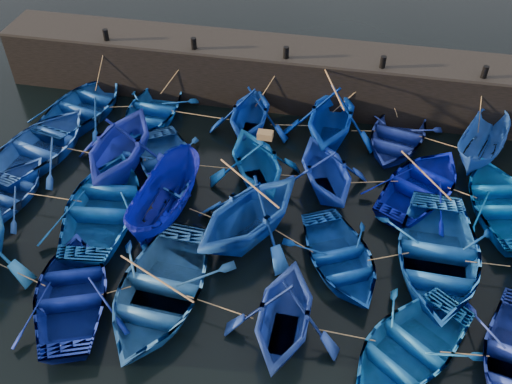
% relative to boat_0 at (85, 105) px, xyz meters
% --- Properties ---
extents(ground, '(120.00, 120.00, 0.00)m').
position_rel_boat_0_xyz_m(ground, '(8.54, -7.44, -0.54)').
color(ground, black).
rests_on(ground, ground).
extents(quay_wall, '(26.00, 2.50, 2.50)m').
position_rel_boat_0_xyz_m(quay_wall, '(8.54, 3.06, 0.71)').
color(quay_wall, black).
rests_on(quay_wall, ground).
extents(quay_top, '(26.00, 2.50, 0.12)m').
position_rel_boat_0_xyz_m(quay_top, '(8.54, 3.06, 2.02)').
color(quay_top, black).
rests_on(quay_top, quay_wall).
extents(bollard_0, '(0.24, 0.24, 0.50)m').
position_rel_boat_0_xyz_m(bollard_0, '(0.54, 2.16, 2.33)').
color(bollard_0, black).
rests_on(bollard_0, quay_top).
extents(bollard_1, '(0.24, 0.24, 0.50)m').
position_rel_boat_0_xyz_m(bollard_1, '(4.54, 2.16, 2.33)').
color(bollard_1, black).
rests_on(bollard_1, quay_top).
extents(bollard_2, '(0.24, 0.24, 0.50)m').
position_rel_boat_0_xyz_m(bollard_2, '(8.54, 2.16, 2.33)').
color(bollard_2, black).
rests_on(bollard_2, quay_top).
extents(bollard_3, '(0.24, 0.24, 0.50)m').
position_rel_boat_0_xyz_m(bollard_3, '(12.54, 2.16, 2.33)').
color(bollard_3, black).
rests_on(bollard_3, quay_top).
extents(bollard_4, '(0.24, 0.24, 0.50)m').
position_rel_boat_0_xyz_m(bollard_4, '(16.54, 2.16, 2.33)').
color(bollard_4, black).
rests_on(bollard_4, quay_top).
extents(boat_0, '(4.76, 5.86, 1.07)m').
position_rel_boat_0_xyz_m(boat_0, '(0.00, 0.00, 0.00)').
color(boat_0, navy).
rests_on(boat_0, ground).
extents(boat_1, '(3.48, 4.75, 0.96)m').
position_rel_boat_0_xyz_m(boat_1, '(2.99, 0.33, -0.06)').
color(boat_1, '#0E4BAE').
rests_on(boat_1, ground).
extents(boat_2, '(3.46, 4.00, 2.08)m').
position_rel_boat_0_xyz_m(boat_2, '(7.39, 0.17, 0.50)').
color(boat_2, '#073093').
rests_on(boat_2, ground).
extents(boat_3, '(4.24, 4.83, 2.41)m').
position_rel_boat_0_xyz_m(boat_3, '(10.76, 0.40, 0.67)').
color(boat_3, '#022EA5').
rests_on(boat_3, ground).
extents(boat_4, '(4.28, 5.25, 0.96)m').
position_rel_boat_0_xyz_m(boat_4, '(13.51, 0.57, -0.06)').
color(boat_4, navy).
rests_on(boat_4, ground).
extents(boat_5, '(2.96, 4.46, 1.61)m').
position_rel_boat_0_xyz_m(boat_5, '(16.79, 0.09, 0.27)').
color(boat_5, '#1B4795').
rests_on(boat_5, ground).
extents(boat_6, '(4.90, 5.99, 1.09)m').
position_rel_boat_0_xyz_m(boat_6, '(-0.53, -3.01, 0.01)').
color(boat_6, '#1B4795').
rests_on(boat_6, ground).
extents(boat_7, '(4.31, 4.95, 2.55)m').
position_rel_boat_0_xyz_m(boat_7, '(3.00, -3.16, 0.74)').
color(boat_7, '#16269D').
rests_on(boat_7, ground).
extents(boat_8, '(5.06, 5.54, 0.94)m').
position_rel_boat_0_xyz_m(boat_8, '(4.78, -3.04, -0.07)').
color(boat_8, '#194D99').
rests_on(boat_8, ground).
extents(boat_9, '(5.14, 5.38, 2.20)m').
position_rel_boat_0_xyz_m(boat_9, '(8.32, -2.95, 0.56)').
color(boat_9, '#074A9D').
rests_on(boat_9, ground).
extents(boat_10, '(4.84, 5.13, 2.13)m').
position_rel_boat_0_xyz_m(boat_10, '(10.92, -2.89, 0.53)').
color(boat_10, '#1231B1').
rests_on(boat_10, ground).
extents(boat_11, '(5.32, 5.86, 0.99)m').
position_rel_boat_0_xyz_m(boat_11, '(14.50, -2.45, -0.04)').
color(boat_11, '#010CA5').
rests_on(boat_11, ground).
extents(boat_12, '(4.38, 5.44, 1.00)m').
position_rel_boat_0_xyz_m(boat_12, '(17.31, -2.82, -0.03)').
color(boat_12, blue).
rests_on(boat_12, ground).
extents(boat_13, '(3.78, 4.71, 0.87)m').
position_rel_boat_0_xyz_m(boat_13, '(-0.55, -5.79, -0.10)').
color(boat_13, navy).
rests_on(boat_13, ground).
extents(boat_14, '(4.59, 5.95, 1.14)m').
position_rel_boat_0_xyz_m(boat_14, '(3.35, -5.81, 0.04)').
color(boat_14, '#0B4A94').
rests_on(boat_14, ground).
extents(boat_15, '(2.28, 4.69, 1.74)m').
position_rel_boat_0_xyz_m(boat_15, '(5.47, -5.40, 0.34)').
color(boat_15, '#050C83').
rests_on(boat_15, ground).
extents(boat_16, '(6.00, 6.21, 2.51)m').
position_rel_boat_0_xyz_m(boat_16, '(8.62, -5.83, 0.72)').
color(boat_16, '#1246AF').
rests_on(boat_16, ground).
extents(boat_17, '(4.74, 5.28, 0.90)m').
position_rel_boat_0_xyz_m(boat_17, '(11.81, -6.58, -0.09)').
color(boat_17, navy).
rests_on(boat_17, ground).
extents(boat_18, '(4.21, 5.82, 1.20)m').
position_rel_boat_0_xyz_m(boat_18, '(14.89, -6.00, 0.06)').
color(boat_18, '#0F4B9C').
rests_on(boat_18, ground).
extents(boat_21, '(4.87, 5.67, 0.99)m').
position_rel_boat_0_xyz_m(boat_21, '(3.85, -9.60, -0.04)').
color(boat_21, navy).
rests_on(boat_21, ground).
extents(boat_22, '(4.26, 5.75, 1.15)m').
position_rel_boat_0_xyz_m(boat_22, '(6.46, -9.10, 0.04)').
color(boat_22, '#235D97').
rests_on(boat_22, ground).
extents(boat_23, '(3.51, 4.05, 2.11)m').
position_rel_boat_0_xyz_m(boat_23, '(10.41, -9.51, 0.52)').
color(boat_23, navy).
rests_on(boat_23, ground).
extents(boat_24, '(5.48, 5.76, 0.97)m').
position_rel_boat_0_xyz_m(boat_24, '(13.97, -9.57, -0.05)').
color(boat_24, blue).
rests_on(boat_24, ground).
extents(wooden_crate, '(0.56, 0.36, 0.27)m').
position_rel_boat_0_xyz_m(wooden_crate, '(8.62, -2.95, 1.79)').
color(wooden_crate, olive).
rests_on(wooden_crate, boat_9).
extents(mooring_ropes, '(17.21, 11.70, 2.10)m').
position_rel_boat_0_xyz_m(mooring_ropes, '(8.58, -2.58, 0.34)').
color(mooring_ropes, tan).
rests_on(mooring_ropes, ground).
extents(loose_oars, '(10.30, 11.59, 1.57)m').
position_rel_boat_0_xyz_m(loose_oars, '(10.09, -4.24, 1.26)').
color(loose_oars, '#99724C').
rests_on(loose_oars, ground).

